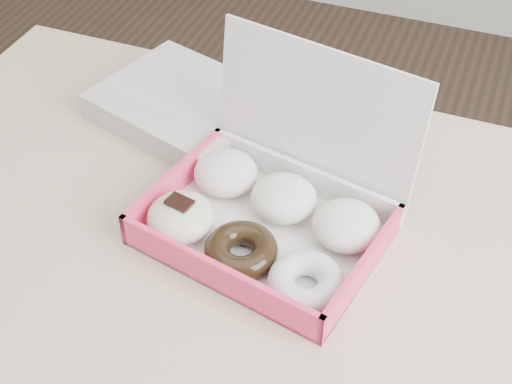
% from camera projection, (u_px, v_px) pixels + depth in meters
% --- Properties ---
extents(table, '(1.20, 0.80, 0.75)m').
position_uv_depth(table, '(290.00, 340.00, 0.84)').
color(table, tan).
rests_on(table, ground).
extents(donut_box, '(0.31, 0.28, 0.20)m').
position_uv_depth(donut_box, '(268.00, 210.00, 0.84)').
color(donut_box, white).
rests_on(donut_box, table).
extents(newspapers, '(0.28, 0.25, 0.04)m').
position_uv_depth(newspapers, '(185.00, 105.00, 1.02)').
color(newspapers, silver).
rests_on(newspapers, table).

